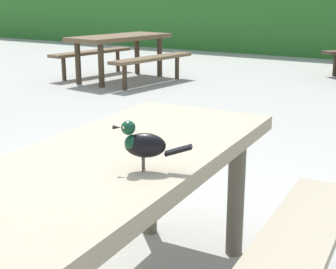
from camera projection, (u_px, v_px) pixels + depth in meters
picnic_table_foreground at (119, 194)px, 2.01m from camera, size 1.82×1.86×0.74m
bird_grackle at (142, 143)px, 1.72m from camera, size 0.27×0.15×0.18m
picnic_table_far_centre at (120, 47)px, 8.02m from camera, size 1.84×1.87×0.74m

